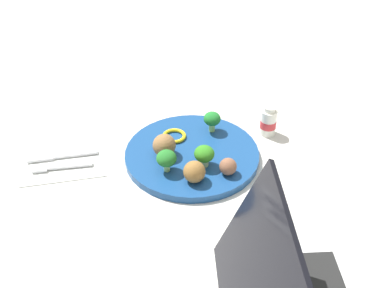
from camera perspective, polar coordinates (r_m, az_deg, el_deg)
ground_plane at (r=1.00m, az=0.00°, el=-1.65°), size 4.00×4.00×0.00m
plate at (r=1.00m, az=0.00°, el=-1.29°), size 0.28×0.28×0.02m
broccoli_floret_back_left at (r=0.93m, az=-3.06°, el=-1.76°), size 0.04×0.04×0.05m
broccoli_floret_back_right at (r=1.04m, az=2.42°, el=2.97°), size 0.04×0.04×0.05m
broccoli_floret_front_right at (r=0.94m, az=1.48°, el=-1.26°), size 0.04×0.04×0.05m
meatball_center at (r=0.97m, az=-3.35°, el=-0.10°), size 0.05×0.05×0.05m
meatball_mid_left at (r=0.93m, az=4.33°, el=-2.69°), size 0.03×0.03×0.03m
meatball_far_rim at (r=0.91m, az=0.28°, el=-3.33°), size 0.04×0.04×0.04m
pepper_ring_mid_right at (r=1.03m, az=-2.14°, el=0.97°), size 0.07×0.07×0.01m
napkin at (r=1.02m, az=-15.16°, el=-2.16°), size 0.17×0.13×0.01m
fork at (r=1.01m, az=-15.65°, el=-2.60°), size 0.12×0.02×0.01m
knife at (r=1.03m, az=-15.58°, el=-1.37°), size 0.15×0.02×0.01m
yogurt_bottle at (r=1.07m, az=9.11°, el=2.63°), size 0.04×0.04×0.07m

